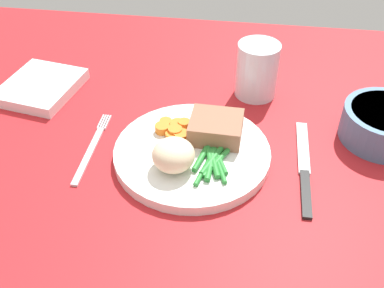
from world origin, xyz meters
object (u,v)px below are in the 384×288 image
(fork, at_px, (92,148))
(water_glass, at_px, (257,74))
(knife, at_px, (304,168))
(napkin, at_px, (41,87))
(dinner_plate, at_px, (192,153))
(meat_portion, at_px, (216,128))

(fork, relative_size, water_glass, 1.72)
(knife, relative_size, napkin, 1.49)
(fork, distance_m, napkin, 0.20)
(fork, height_order, napkin, napkin)
(napkin, bearing_deg, dinner_plate, -25.20)
(napkin, bearing_deg, fork, -45.42)
(meat_portion, height_order, napkin, meat_portion)
(dinner_plate, relative_size, fork, 1.40)
(knife, height_order, napkin, napkin)
(water_glass, bearing_deg, fork, -141.98)
(meat_portion, height_order, knife, meat_portion)
(knife, bearing_deg, water_glass, 108.86)
(knife, bearing_deg, meat_portion, 159.73)
(dinner_plate, relative_size, water_glass, 2.41)
(dinner_plate, bearing_deg, meat_portion, 49.40)
(napkin, bearing_deg, water_glass, 7.22)
(knife, bearing_deg, dinner_plate, 175.15)
(meat_portion, height_order, water_glass, water_glass)
(dinner_plate, relative_size, napkin, 1.69)
(knife, distance_m, napkin, 0.48)
(dinner_plate, height_order, knife, dinner_plate)
(meat_portion, distance_m, knife, 0.14)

